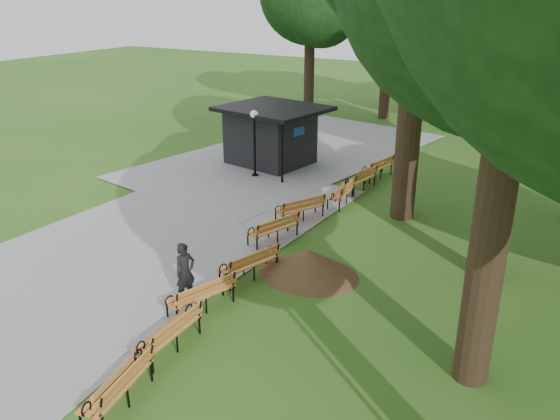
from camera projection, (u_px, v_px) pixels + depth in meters
The scene contains 15 objects.
ground at pixel (179, 324), 13.38m from camera, with size 100.00×100.00×0.00m, color #2C5A19.
path at pixel (142, 241), 17.66m from camera, with size 12.00×38.00×0.06m, color #98989A.
person at pixel (185, 272), 14.15m from camera, with size 0.57×0.37×1.55m, color black.
kiosk at pixel (270, 135), 25.10m from camera, with size 4.19×3.64×2.62m, color black, non-canonical shape.
lamp_post at pixel (254, 129), 23.06m from camera, with size 0.32×0.32×2.79m.
dirt_mound at pixel (309, 262), 15.54m from camera, with size 2.40×2.40×0.75m, color #47301C.
bench_1 at pixel (117, 386), 10.63m from camera, with size 1.90×0.64×0.88m, color orange, non-canonical shape.
bench_2 at pixel (168, 332), 12.28m from camera, with size 1.90×0.64×0.88m, color orange, non-canonical shape.
bench_3 at pixel (201, 294), 13.82m from camera, with size 1.90×0.64×0.88m, color orange, non-canonical shape.
bench_4 at pixel (249, 263), 15.35m from camera, with size 1.90×0.64×0.88m, color orange, non-canonical shape.
bench_5 at pixel (273, 228), 17.58m from camera, with size 1.90×0.64×0.88m, color orange, non-canonical shape.
bench_6 at pixel (300, 208), 19.19m from camera, with size 1.90×0.64×0.88m, color orange, non-canonical shape.
bench_7 at pixel (341, 192), 20.66m from camera, with size 1.90×0.64×0.88m, color orange, non-canonical shape.
bench_8 at pixel (359, 179), 22.07m from camera, with size 1.90×0.64×0.88m, color orange, non-canonical shape.
bench_9 at pixel (376, 168), 23.49m from camera, with size 1.90×0.64×0.88m, color orange, non-canonical shape.
Camera 1 is at (7.85, -8.71, 7.38)m, focal length 36.49 mm.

